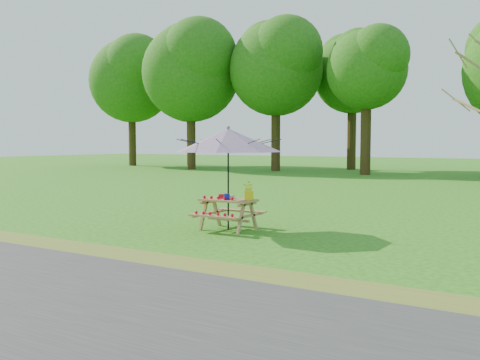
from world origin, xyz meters
The scene contains 9 objects.
ground centered at (0.00, 0.00, 0.00)m, with size 120.00×120.00×0.00m, color #236212.
road centered at (0.00, -5.00, 0.01)m, with size 120.00×4.00×0.01m, color #313033.
drygrass_strip centered at (0.00, -2.80, 0.00)m, with size 120.00×1.20×0.01m, color olive.
treeline centered at (0.00, 22.00, 8.00)m, with size 60.00×12.00×16.00m, color #19590F, non-canonical shape.
picnic_table centered at (-0.21, 0.50, 0.33)m, with size 1.20×1.32×0.67m.
patio_umbrella centered at (-0.21, 0.50, 1.95)m, with size 3.02×3.02×2.27m.
produce_bins centered at (-0.27, 0.52, 0.72)m, with size 0.32×0.45×0.13m.
tomatoes_row centered at (-0.36, 0.32, 0.71)m, with size 0.77×0.13×0.07m, color red, non-canonical shape.
flower_bucket centered at (0.26, 0.59, 0.89)m, with size 0.30×0.28×0.41m.
Camera 1 is at (6.06, -9.22, 1.90)m, focal length 40.00 mm.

